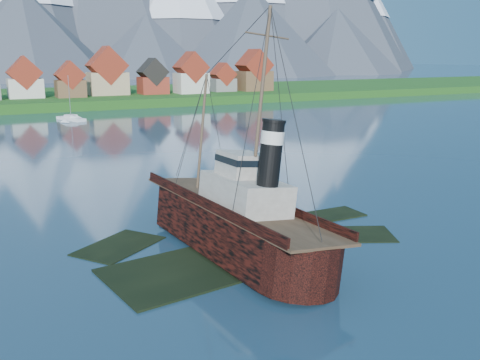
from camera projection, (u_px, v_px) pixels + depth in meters
name	position (u px, v px, depth m)	size (l,w,h in m)	color
ground	(234.00, 251.00, 48.52)	(1400.00, 1400.00, 0.00)	#1A354B
shoal	(241.00, 244.00, 51.25)	(31.71, 21.24, 1.14)	black
shore_bank	(28.00, 103.00, 195.89)	(600.00, 80.00, 3.20)	#1C4C15
seawall	(42.00, 113.00, 162.95)	(600.00, 2.50, 2.00)	#3F3D38
tugboat_wreck	(225.00, 217.00, 49.11)	(6.61, 28.47, 22.56)	black
sailboat_e	(71.00, 119.00, 144.11)	(6.36, 11.04, 12.51)	white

